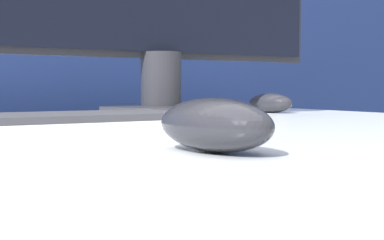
% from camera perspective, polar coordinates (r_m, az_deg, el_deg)
% --- Properties ---
extents(computer_mouse_near, '(0.08, 0.13, 0.04)m').
position_cam_1_polar(computer_mouse_near, '(0.44, 2.36, -0.53)').
color(computer_mouse_near, '#232328').
rests_on(computer_mouse_near, desk).
extents(keyboard, '(0.42, 0.16, 0.02)m').
position_cam_1_polar(keyboard, '(0.61, -18.17, -0.61)').
color(keyboard, white).
rests_on(keyboard, desk).
extents(computer_mouse_far, '(0.08, 0.12, 0.04)m').
position_cam_1_polar(computer_mouse_far, '(1.17, 8.36, 1.81)').
color(computer_mouse_far, '#232328').
rests_on(computer_mouse_far, desk).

